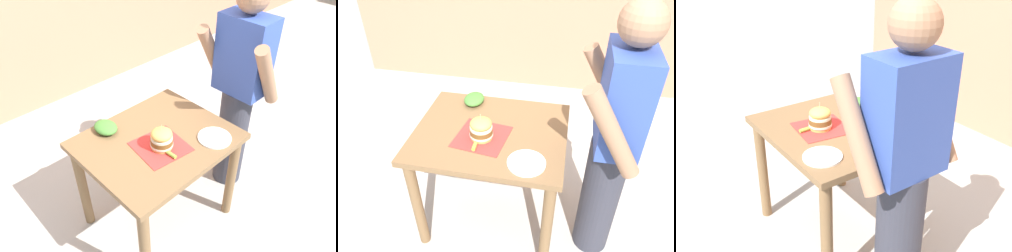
# 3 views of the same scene
# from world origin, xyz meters

# --- Properties ---
(ground_plane) EXTENTS (80.00, 80.00, 0.00)m
(ground_plane) POSITION_xyz_m (0.00, 0.00, 0.00)
(ground_plane) COLOR #ADAAA3
(patio_table) EXTENTS (0.80, 0.97, 0.80)m
(patio_table) POSITION_xyz_m (0.00, 0.00, 0.65)
(patio_table) COLOR brown
(patio_table) RESTS_ON ground
(serving_paper) EXTENTS (0.35, 0.35, 0.00)m
(serving_paper) POSITION_xyz_m (0.07, -0.04, 0.80)
(serving_paper) COLOR red
(serving_paper) RESTS_ON patio_table
(sandwich) EXTENTS (0.15, 0.15, 0.17)m
(sandwich) POSITION_xyz_m (0.08, -0.04, 0.87)
(sandwich) COLOR gold
(sandwich) RESTS_ON serving_paper
(pickle_spear) EXTENTS (0.09, 0.03, 0.02)m
(pickle_spear) POSITION_xyz_m (0.18, -0.05, 0.82)
(pickle_spear) COLOR #8EA83D
(pickle_spear) RESTS_ON serving_paper
(side_plate_with_forks) EXTENTS (0.22, 0.22, 0.02)m
(side_plate_with_forks) POSITION_xyz_m (0.26, 0.27, 0.81)
(side_plate_with_forks) COLOR white
(side_plate_with_forks) RESTS_ON patio_table
(side_salad) EXTENTS (0.18, 0.14, 0.06)m
(side_salad) POSITION_xyz_m (-0.30, -0.19, 0.83)
(side_salad) COLOR #477F33
(side_salad) RESTS_ON patio_table
(diner_across_table) EXTENTS (0.55, 0.35, 1.69)m
(diner_across_table) POSITION_xyz_m (0.10, 0.73, 0.88)
(diner_across_table) COLOR #33333D
(diner_across_table) RESTS_ON ground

